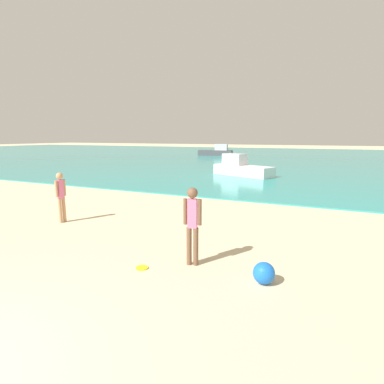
{
  "coord_description": "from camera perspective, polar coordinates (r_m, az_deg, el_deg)",
  "views": [
    {
      "loc": [
        4.13,
        -1.08,
        2.81
      ],
      "look_at": [
        0.47,
        7.08,
        1.15
      ],
      "focal_mm": 28.27,
      "sensor_mm": 36.0,
      "label": 1
    }
  ],
  "objects": [
    {
      "name": "water",
      "position": [
        42.93,
        18.68,
        6.23
      ],
      "size": [
        160.0,
        60.0,
        0.06
      ],
      "primitive_type": "cube",
      "color": "teal",
      "rests_on": "ground"
    },
    {
      "name": "person_standing",
      "position": [
        6.55,
        0.09,
        -5.62
      ],
      "size": [
        0.39,
        0.23,
        1.74
      ],
      "rotation": [
        0.0,
        0.0,
        3.37
      ],
      "color": "brown",
      "rests_on": "ground"
    },
    {
      "name": "frisbee",
      "position": [
        6.8,
        -9.42,
        -13.93
      ],
      "size": [
        0.26,
        0.26,
        0.03
      ],
      "primitive_type": "cylinder",
      "color": "yellow",
      "rests_on": "ground"
    },
    {
      "name": "person_distant",
      "position": [
        10.74,
        -23.49,
        -0.41
      ],
      "size": [
        0.22,
        0.38,
        1.65
      ],
      "rotation": [
        0.0,
        0.0,
        1.47
      ],
      "color": "tan",
      "rests_on": "ground"
    },
    {
      "name": "boat_near",
      "position": [
        21.83,
        9.26,
        4.5
      ],
      "size": [
        4.62,
        3.06,
        1.5
      ],
      "rotation": [
        0.0,
        0.0,
        -0.41
      ],
      "color": "white",
      "rests_on": "water"
    },
    {
      "name": "boat_far",
      "position": [
        43.82,
        4.66,
        7.6
      ],
      "size": [
        4.98,
        2.17,
        1.64
      ],
      "rotation": [
        0.0,
        0.0,
        3.28
      ],
      "color": "#4C4C51",
      "rests_on": "water"
    },
    {
      "name": "beach_ball",
      "position": [
        6.17,
        13.41,
        -14.66
      ],
      "size": [
        0.43,
        0.43,
        0.43
      ],
      "primitive_type": "sphere",
      "color": "blue",
      "rests_on": "ground"
    }
  ]
}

